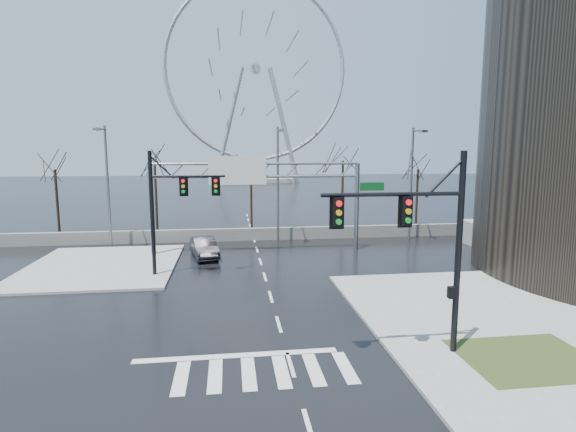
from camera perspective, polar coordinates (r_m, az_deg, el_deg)
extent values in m
plane|color=black|center=(21.47, -1.18, -13.57)|extent=(260.00, 260.00, 0.00)
cube|color=gray|center=(26.20, 20.92, -9.86)|extent=(12.00, 10.00, 0.15)
cube|color=gray|center=(33.94, -22.48, -5.84)|extent=(10.00, 12.00, 0.15)
cube|color=#2F3F1A|center=(20.14, 28.14, -15.64)|extent=(5.00, 4.00, 0.02)
cube|color=slate|center=(40.55, -4.33, -2.30)|extent=(52.00, 0.50, 1.10)
cylinder|color=black|center=(18.47, 20.80, -4.75)|extent=(0.24, 0.24, 8.00)
cylinder|color=black|center=(16.97, 13.16, 2.69)|extent=(5.40, 0.16, 0.16)
cube|color=black|center=(17.08, 14.84, 0.64)|extent=(0.35, 0.28, 1.05)
cube|color=black|center=(16.28, 6.35, 0.49)|extent=(0.35, 0.28, 1.05)
cylinder|color=black|center=(29.47, -16.87, 0.15)|extent=(0.24, 0.24, 8.00)
cylinder|color=black|center=(28.96, -12.56, 4.94)|extent=(4.60, 0.16, 0.16)
cube|color=black|center=(28.87, -13.14, 3.72)|extent=(0.35, 0.28, 1.05)
cube|color=black|center=(28.75, -9.16, 3.81)|extent=(0.35, 0.28, 1.05)
cylinder|color=slate|center=(35.57, -16.89, 0.68)|extent=(0.36, 0.36, 7.00)
cylinder|color=slate|center=(36.54, 8.71, 1.14)|extent=(0.36, 0.36, 7.00)
cylinder|color=slate|center=(34.88, -3.97, 6.65)|extent=(16.00, 0.20, 0.20)
cylinder|color=slate|center=(34.93, -3.96, 5.01)|extent=(16.00, 0.20, 0.20)
cube|color=#084316|center=(34.69, -6.43, 5.78)|extent=(4.20, 0.10, 2.00)
cube|color=silver|center=(34.63, -6.43, 5.77)|extent=(4.40, 0.02, 2.20)
cylinder|color=slate|center=(39.65, -21.89, 3.37)|extent=(0.20, 0.20, 10.00)
cylinder|color=slate|center=(38.51, -22.67, 10.21)|extent=(0.12, 2.20, 0.12)
cube|color=slate|center=(37.54, -23.06, 10.10)|extent=(0.50, 0.70, 0.18)
cylinder|color=slate|center=(38.65, -1.30, 3.85)|extent=(0.20, 0.20, 10.00)
cylinder|color=slate|center=(37.48, -1.14, 10.91)|extent=(0.12, 2.20, 0.12)
cube|color=slate|center=(36.48, -0.96, 10.82)|extent=(0.50, 0.70, 0.18)
cylinder|color=slate|center=(41.69, 15.36, 3.88)|extent=(0.20, 0.20, 10.00)
cylinder|color=slate|center=(40.61, 16.23, 10.38)|extent=(0.12, 2.20, 0.12)
cube|color=slate|center=(39.69, 16.81, 10.27)|extent=(0.50, 0.70, 0.18)
cylinder|color=black|center=(46.82, -27.24, 1.44)|extent=(0.24, 0.24, 6.30)
cylinder|color=black|center=(44.08, -16.40, 1.95)|extent=(0.24, 0.24, 6.75)
cylinder|color=black|center=(44.65, -4.69, 1.75)|extent=(0.24, 0.24, 5.85)
cylinder|color=black|center=(44.95, 6.92, 2.51)|extent=(0.24, 0.24, 7.02)
cylinder|color=black|center=(48.07, 16.04, 2.08)|extent=(0.24, 0.24, 6.12)
cube|color=gray|center=(115.27, -3.96, 4.55)|extent=(18.00, 6.00, 1.00)
torus|color=#B2B2B7|center=(116.75, -4.11, 18.15)|extent=(45.00, 1.00, 45.00)
cylinder|color=#B2B2B7|center=(116.75, -4.11, 18.15)|extent=(2.40, 1.50, 2.40)
cylinder|color=#B2B2B7|center=(114.96, -7.58, 11.23)|extent=(8.28, 1.20, 28.82)
cylinder|color=#B2B2B7|center=(115.83, -0.51, 11.27)|extent=(8.28, 1.20, 28.82)
imported|color=black|center=(34.54, -10.58, -3.93)|extent=(2.54, 4.85, 1.52)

